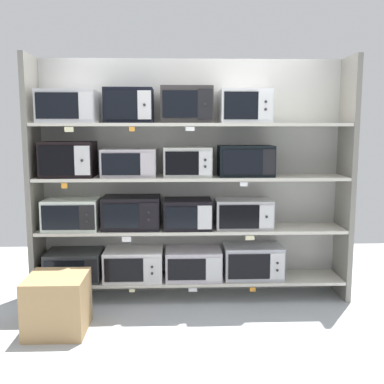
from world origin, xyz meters
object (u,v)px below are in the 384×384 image
(microwave_1, at_px, (134,264))
(microwave_5, at_px, (132,212))
(microwave_2, at_px, (193,263))
(microwave_11, at_px, (246,161))
(microwave_4, at_px, (72,214))
(microwave_9, at_px, (129,163))
(microwave_3, at_px, (253,261))
(microwave_12, at_px, (69,107))
(microwave_15, at_px, (245,107))
(shipping_carton, at_px, (58,304))
(microwave_0, at_px, (75,265))
(microwave_14, at_px, (187,105))
(microwave_8, at_px, (69,159))
(microwave_10, at_px, (188,162))
(microwave_7, at_px, (243,213))
(microwave_13, at_px, (129,106))
(microwave_6, at_px, (188,214))

(microwave_1, distance_m, microwave_5, 0.52)
(microwave_2, xyz_separation_m, microwave_11, (0.50, -0.00, 1.02))
(microwave_4, distance_m, microwave_9, 0.75)
(microwave_3, relative_size, microwave_9, 1.11)
(microwave_12, height_order, microwave_15, microwave_15)
(microwave_12, distance_m, shipping_carton, 1.79)
(microwave_0, height_order, microwave_1, microwave_1)
(microwave_9, distance_m, microwave_11, 1.12)
(microwave_2, xyz_separation_m, microwave_9, (-0.61, -0.00, 1.00))
(microwave_2, bearing_deg, microwave_1, -179.98)
(microwave_12, distance_m, microwave_14, 1.11)
(microwave_11, bearing_deg, microwave_9, 179.99)
(microwave_3, bearing_deg, microwave_8, -180.00)
(microwave_4, bearing_deg, microwave_3, 0.00)
(microwave_10, distance_m, microwave_12, 1.23)
(microwave_15, bearing_deg, microwave_0, 179.99)
(microwave_1, height_order, microwave_8, microwave_8)
(microwave_4, bearing_deg, microwave_8, -179.97)
(microwave_7, relative_size, microwave_13, 1.22)
(microwave_9, distance_m, microwave_12, 0.77)
(microwave_2, height_order, microwave_6, microwave_6)
(microwave_4, bearing_deg, microwave_11, -0.00)
(microwave_2, height_order, microwave_9, microwave_9)
(microwave_5, bearing_deg, microwave_8, -179.97)
(microwave_1, height_order, microwave_2, microwave_1)
(microwave_15, bearing_deg, microwave_2, 179.95)
(microwave_10, distance_m, shipping_carton, 1.73)
(microwave_3, distance_m, microwave_15, 1.52)
(microwave_2, bearing_deg, microwave_4, -179.98)
(microwave_2, relative_size, microwave_14, 1.12)
(microwave_5, xyz_separation_m, microwave_13, (-0.00, -0.00, 1.02))
(microwave_10, height_order, microwave_11, microwave_11)
(microwave_3, relative_size, shipping_carton, 1.20)
(microwave_14, relative_size, microwave_15, 1.03)
(microwave_0, height_order, microwave_3, microwave_3)
(microwave_6, relative_size, microwave_9, 0.89)
(microwave_7, xyz_separation_m, microwave_9, (-1.10, 0.00, 0.50))
(microwave_1, relative_size, microwave_8, 1.15)
(microwave_10, bearing_deg, microwave_4, -180.00)
(microwave_7, xyz_separation_m, microwave_11, (0.01, 0.00, 0.52))
(microwave_9, bearing_deg, microwave_6, 0.02)
(microwave_7, relative_size, microwave_12, 1.03)
(microwave_11, distance_m, microwave_12, 1.75)
(microwave_12, bearing_deg, microwave_1, -0.00)
(microwave_9, relative_size, shipping_carton, 1.08)
(microwave_4, height_order, microwave_13, microwave_13)
(microwave_0, bearing_deg, microwave_8, -179.40)
(microwave_11, height_order, shipping_carton, microwave_11)
(microwave_14, bearing_deg, microwave_9, -179.98)
(microwave_7, xyz_separation_m, microwave_10, (-0.55, 0.00, 0.51))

